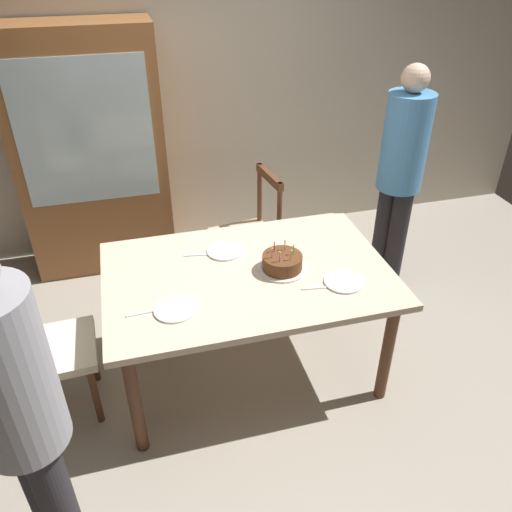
# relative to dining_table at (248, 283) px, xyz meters

# --- Properties ---
(ground) EXTENTS (6.40, 6.40, 0.00)m
(ground) POSITION_rel_dining_table_xyz_m (0.00, 0.00, -0.68)
(ground) COLOR #9E9384
(back_wall) EXTENTS (6.40, 0.10, 2.60)m
(back_wall) POSITION_rel_dining_table_xyz_m (0.00, 1.85, 0.62)
(back_wall) COLOR beige
(back_wall) RESTS_ON ground
(dining_table) EXTENTS (1.64, 1.08, 0.76)m
(dining_table) POSITION_rel_dining_table_xyz_m (0.00, 0.00, 0.00)
(dining_table) COLOR beige
(dining_table) RESTS_ON ground
(birthday_cake) EXTENTS (0.28, 0.28, 0.16)m
(birthday_cake) POSITION_rel_dining_table_xyz_m (0.20, -0.03, 0.13)
(birthday_cake) COLOR silver
(birthday_cake) RESTS_ON dining_table
(plate_near_celebrant) EXTENTS (0.22, 0.22, 0.01)m
(plate_near_celebrant) POSITION_rel_dining_table_xyz_m (-0.45, -0.24, 0.09)
(plate_near_celebrant) COLOR white
(plate_near_celebrant) RESTS_ON dining_table
(plate_far_side) EXTENTS (0.22, 0.22, 0.01)m
(plate_far_side) POSITION_rel_dining_table_xyz_m (-0.08, 0.24, 0.09)
(plate_far_side) COLOR white
(plate_far_side) RESTS_ON dining_table
(plate_near_guest) EXTENTS (0.22, 0.22, 0.01)m
(plate_near_guest) POSITION_rel_dining_table_xyz_m (0.49, -0.24, 0.09)
(plate_near_guest) COLOR white
(plate_near_guest) RESTS_ON dining_table
(fork_near_celebrant) EXTENTS (0.18, 0.03, 0.01)m
(fork_near_celebrant) POSITION_rel_dining_table_xyz_m (-0.61, -0.22, 0.09)
(fork_near_celebrant) COLOR silver
(fork_near_celebrant) RESTS_ON dining_table
(fork_far_side) EXTENTS (0.18, 0.05, 0.01)m
(fork_far_side) POSITION_rel_dining_table_xyz_m (-0.24, 0.25, 0.09)
(fork_far_side) COLOR silver
(fork_far_side) RESTS_ON dining_table
(fork_near_guest) EXTENTS (0.18, 0.04, 0.01)m
(fork_near_guest) POSITION_rel_dining_table_xyz_m (0.33, -0.25, 0.09)
(fork_near_guest) COLOR silver
(fork_near_guest) RESTS_ON dining_table
(chair_spindle_back) EXTENTS (0.49, 0.49, 0.95)m
(chair_spindle_back) POSITION_rel_dining_table_xyz_m (0.22, 0.86, -0.22)
(chair_spindle_back) COLOR tan
(chair_spindle_back) RESTS_ON ground
(chair_upholstered) EXTENTS (0.47, 0.46, 0.95)m
(chair_upholstered) POSITION_rel_dining_table_xyz_m (-1.21, -0.04, -0.14)
(chair_upholstered) COLOR beige
(chair_upholstered) RESTS_ON ground
(person_celebrant) EXTENTS (0.32, 0.32, 1.68)m
(person_celebrant) POSITION_rel_dining_table_xyz_m (-1.09, -0.93, 0.28)
(person_celebrant) COLOR #262328
(person_celebrant) RESTS_ON ground
(person_guest) EXTENTS (0.32, 0.32, 1.69)m
(person_guest) POSITION_rel_dining_table_xyz_m (1.31, 0.68, 0.29)
(person_guest) COLOR #262328
(person_guest) RESTS_ON ground
(china_cabinet) EXTENTS (1.10, 0.45, 1.90)m
(china_cabinet) POSITION_rel_dining_table_xyz_m (-0.84, 1.56, 0.28)
(china_cabinet) COLOR brown
(china_cabinet) RESTS_ON ground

